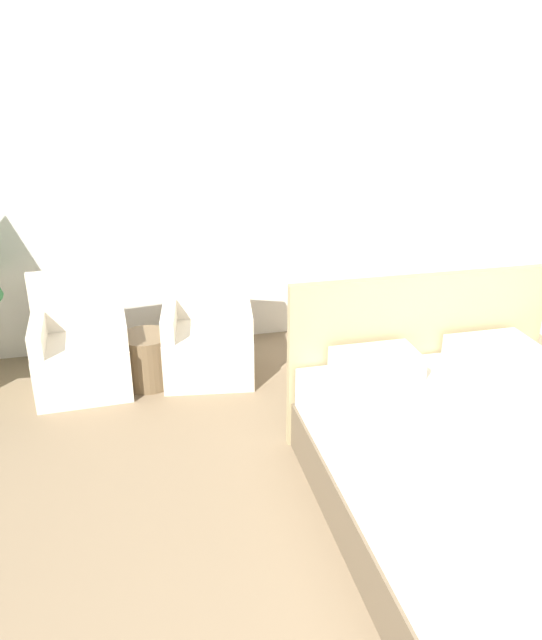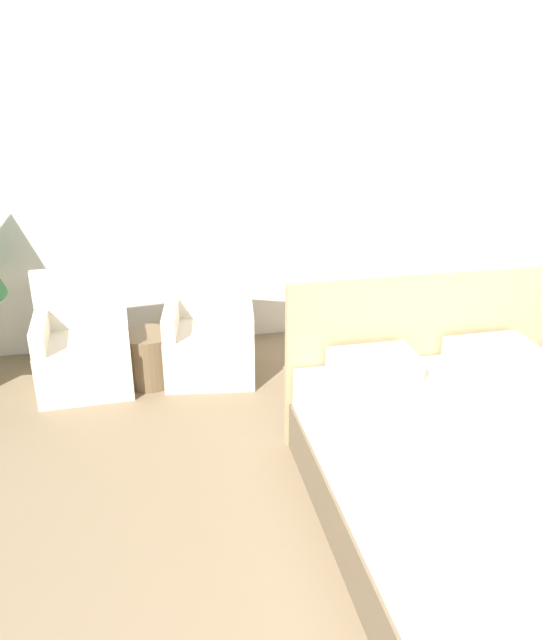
% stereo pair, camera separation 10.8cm
% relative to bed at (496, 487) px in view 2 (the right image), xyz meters
% --- Properties ---
extents(wall_back, '(10.00, 0.06, 2.90)m').
position_rel_bed_xyz_m(wall_back, '(-0.95, 2.84, 1.15)').
color(wall_back, silver).
rests_on(wall_back, ground_plane).
extents(bed, '(1.76, 2.25, 1.11)m').
position_rel_bed_xyz_m(bed, '(0.00, 0.00, 0.00)').
color(bed, brown).
rests_on(bed, ground_plane).
extents(armchair_near_window_left, '(0.70, 0.61, 0.89)m').
position_rel_bed_xyz_m(armchair_near_window_left, '(-2.20, 2.12, -0.03)').
color(armchair_near_window_left, beige).
rests_on(armchair_near_window_left, ground_plane).
extents(armchair_near_window_right, '(0.75, 0.67, 0.89)m').
position_rel_bed_xyz_m(armchair_near_window_right, '(-1.24, 2.12, -0.03)').
color(armchair_near_window_right, beige).
rests_on(armchair_near_window_right, ground_plane).
extents(side_table, '(0.40, 0.40, 0.41)m').
position_rel_bed_xyz_m(side_table, '(-1.72, 2.10, -0.10)').
color(side_table, brown).
rests_on(side_table, ground_plane).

